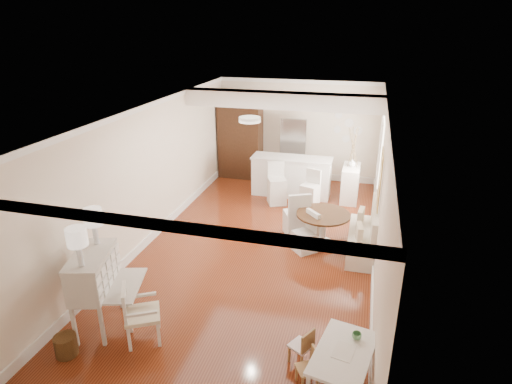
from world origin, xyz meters
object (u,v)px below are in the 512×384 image
at_px(dining_table, 322,230).
at_px(breakfast_counter, 291,176).
at_px(kids_chair_b, 301,345).
at_px(bar_stool_right, 310,190).
at_px(sideboard, 350,183).
at_px(gustavian_armchair, 142,313).
at_px(pantry_cabinet, 241,138).
at_px(secretary_bureau, 96,291).
at_px(slip_chair_near, 305,232).
at_px(fridge, 306,152).
at_px(kids_chair_a, 307,368).
at_px(kids_table, 342,369).
at_px(slip_chair_far, 297,213).
at_px(wicker_basket, 66,345).
at_px(bar_stool_left, 277,184).

xyz_separation_m(dining_table, breakfast_counter, (-1.12, 2.58, 0.15)).
bearing_deg(kids_chair_b, bar_stool_right, -143.71).
bearing_deg(sideboard, gustavian_armchair, -112.35).
distance_m(kids_chair_b, pantry_cabinet, 7.58).
bearing_deg(kids_chair_b, pantry_cabinet, -127.82).
relative_size(secretary_bureau, slip_chair_near, 1.49).
height_order(bar_stool_right, fridge, fridge).
relative_size(secretary_bureau, kids_chair_a, 2.34).
relative_size(kids_table, pantry_cabinet, 0.47).
bearing_deg(slip_chair_near, kids_chair_a, -33.44).
distance_m(gustavian_armchair, sideboard, 6.55).
relative_size(slip_chair_near, fridge, 0.46).
bearing_deg(slip_chair_far, sideboard, -139.38).
distance_m(dining_table, fridge, 3.79).
distance_m(secretary_bureau, dining_table, 4.42).
xyz_separation_m(bar_stool_right, fridge, (-0.40, 1.77, 0.42)).
xyz_separation_m(secretary_bureau, kids_table, (3.59, -0.24, -0.34)).
relative_size(dining_table, breakfast_counter, 0.52).
xyz_separation_m(breakfast_counter, sideboard, (1.51, 0.05, -0.07)).
bearing_deg(breakfast_counter, kids_chair_a, -77.61).
distance_m(breakfast_counter, pantry_cabinet, 2.11).
relative_size(dining_table, sideboard, 1.15).
distance_m(gustavian_armchair, wicker_basket, 1.09).
xyz_separation_m(slip_chair_near, breakfast_counter, (-0.81, 2.86, 0.10)).
relative_size(wicker_basket, fridge, 0.17).
distance_m(wicker_basket, bar_stool_right, 6.34).
xyz_separation_m(fridge, sideboard, (1.31, -1.00, -0.46)).
distance_m(secretary_bureau, bar_stool_right, 5.70).
bearing_deg(sideboard, slip_chair_far, -113.55).
bearing_deg(kids_chair_b, kids_chair_a, 50.59).
bearing_deg(gustavian_armchair, slip_chair_near, -58.90).
distance_m(dining_table, sideboard, 2.66).
bearing_deg(dining_table, bar_stool_right, 105.67).
xyz_separation_m(slip_chair_far, bar_stool_left, (-0.75, 1.52, 0.03)).
relative_size(bar_stool_right, fridge, 0.53).
height_order(kids_table, fridge, fridge).
bearing_deg(wicker_basket, slip_chair_near, 53.75).
distance_m(kids_table, slip_chair_far, 4.14).
xyz_separation_m(secretary_bureau, slip_chair_near, (2.61, 3.03, -0.20)).
relative_size(kids_chair_b, dining_table, 0.52).
relative_size(kids_chair_b, sideboard, 0.60).
height_order(kids_chair_a, dining_table, dining_table).
bearing_deg(slip_chair_far, wicker_basket, 35.46).
bearing_deg(wicker_basket, kids_chair_b, 12.49).
bearing_deg(dining_table, pantry_cabinet, 127.58).
relative_size(kids_chair_a, dining_table, 0.49).
xyz_separation_m(secretary_bureau, slip_chair_far, (2.32, 3.70, -0.12)).
relative_size(secretary_bureau, wicker_basket, 4.10).
bearing_deg(kids_chair_a, kids_chair_b, 169.79).
distance_m(gustavian_armchair, kids_table, 2.80).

